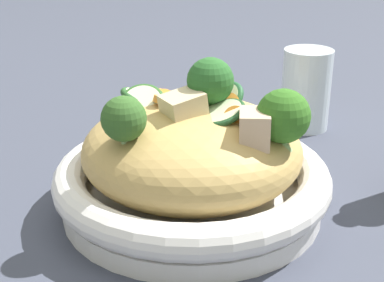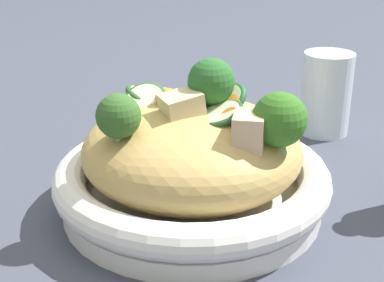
% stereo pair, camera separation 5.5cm
% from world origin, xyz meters
% --- Properties ---
extents(ground_plane, '(3.00, 3.00, 0.00)m').
position_xyz_m(ground_plane, '(0.00, 0.00, 0.00)').
color(ground_plane, '#3B3F4E').
extents(serving_bowl, '(0.28, 0.28, 0.05)m').
position_xyz_m(serving_bowl, '(0.00, 0.00, 0.03)').
color(serving_bowl, white).
rests_on(serving_bowl, ground_plane).
extents(noodle_heap, '(0.22, 0.22, 0.09)m').
position_xyz_m(noodle_heap, '(0.00, -0.00, 0.06)').
color(noodle_heap, tan).
rests_on(noodle_heap, serving_bowl).
extents(broccoli_florets, '(0.19, 0.13, 0.08)m').
position_xyz_m(broccoli_florets, '(0.01, -0.04, 0.12)').
color(broccoli_florets, '#A3C079').
rests_on(broccoli_florets, serving_bowl).
extents(carrot_coins, '(0.08, 0.12, 0.02)m').
position_xyz_m(carrot_coins, '(0.00, 0.01, 0.11)').
color(carrot_coins, orange).
rests_on(carrot_coins, serving_bowl).
extents(zucchini_slices, '(0.13, 0.14, 0.03)m').
position_xyz_m(zucchini_slices, '(-0.01, 0.02, 0.11)').
color(zucchini_slices, beige).
rests_on(zucchini_slices, serving_bowl).
extents(chicken_chunks, '(0.09, 0.10, 0.04)m').
position_xyz_m(chicken_chunks, '(0.01, -0.04, 0.11)').
color(chicken_chunks, '#D3B28D').
rests_on(chicken_chunks, serving_bowl).
extents(drinking_glass, '(0.07, 0.07, 0.11)m').
position_xyz_m(drinking_glass, '(0.24, 0.14, 0.06)').
color(drinking_glass, silver).
rests_on(drinking_glass, ground_plane).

